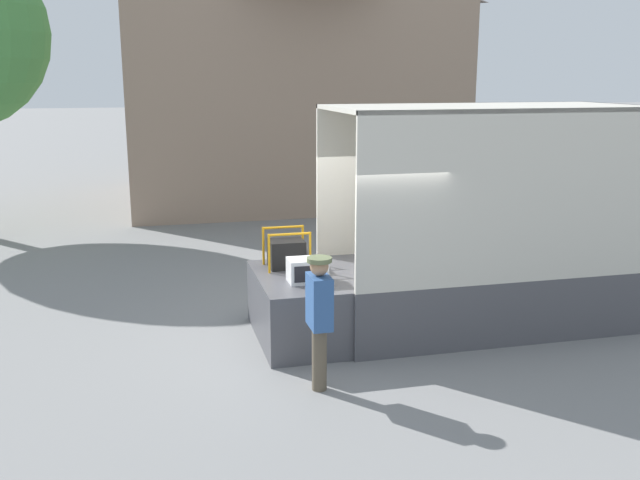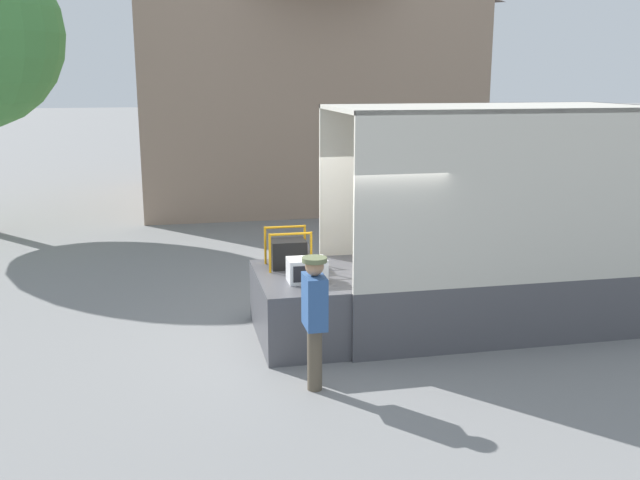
% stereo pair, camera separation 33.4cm
% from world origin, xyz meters
% --- Properties ---
extents(ground_plane, '(160.00, 160.00, 0.00)m').
position_xyz_m(ground_plane, '(0.00, 0.00, 0.00)').
color(ground_plane, gray).
extents(box_truck, '(6.74, 2.14, 3.30)m').
position_xyz_m(box_truck, '(3.79, -0.00, 0.93)').
color(box_truck, white).
rests_on(box_truck, ground).
extents(tailgate_deck, '(1.12, 2.03, 0.94)m').
position_xyz_m(tailgate_deck, '(-0.56, 0.00, 0.47)').
color(tailgate_deck, '#4C4C51').
rests_on(tailgate_deck, ground).
extents(microwave, '(0.53, 0.39, 0.33)m').
position_xyz_m(microwave, '(-0.47, -0.33, 1.10)').
color(microwave, white).
rests_on(microwave, tailgate_deck).
extents(portable_generator, '(0.64, 0.53, 0.57)m').
position_xyz_m(portable_generator, '(-0.58, 0.48, 1.16)').
color(portable_generator, black).
rests_on(portable_generator, tailgate_deck).
extents(worker_person, '(0.30, 0.44, 1.65)m').
position_xyz_m(worker_person, '(-0.65, -1.76, 1.01)').
color(worker_person, brown).
rests_on(worker_person, ground).
extents(house_backdrop, '(9.72, 8.28, 8.12)m').
position_xyz_m(house_backdrop, '(1.68, 12.55, 4.14)').
color(house_backdrop, gray).
rests_on(house_backdrop, ground).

